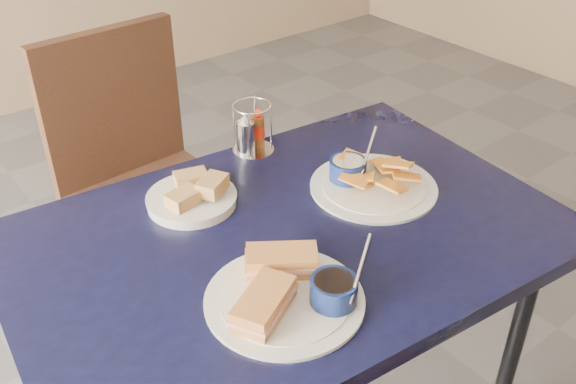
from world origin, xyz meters
TOP-DOWN VIEW (x-y plane):
  - dining_table at (0.13, -0.09)m, footprint 1.26×0.91m
  - chair_far at (0.14, 0.68)m, footprint 0.47×0.45m
  - sandwich_plate at (-0.01, -0.26)m, footprint 0.32×0.30m
  - plantain_plate at (0.39, -0.06)m, footprint 0.30×0.30m
  - bread_basket at (0.02, 0.13)m, footprint 0.20×0.20m
  - condiment_caddy at (0.27, 0.25)m, footprint 0.11×0.11m

SIDE VIEW (x-z plane):
  - chair_far at x=0.14m, z-range 0.07..1.03m
  - dining_table at x=0.13m, z-range 0.31..1.06m
  - plantain_plate at x=0.39m, z-range 0.71..0.83m
  - bread_basket at x=0.02m, z-range 0.74..0.81m
  - sandwich_plate at x=-0.01m, z-range 0.71..0.83m
  - condiment_caddy at x=0.27m, z-range 0.74..0.87m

